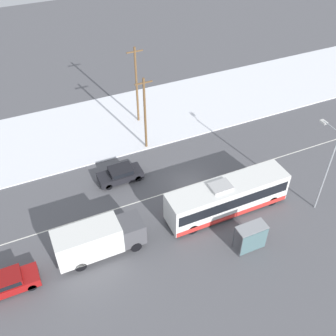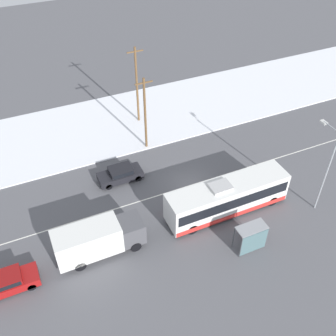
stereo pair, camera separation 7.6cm
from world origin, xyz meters
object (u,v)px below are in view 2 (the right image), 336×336
Objects in this scene: parked_car_near_truck at (7,282)px; utility_pole_snowlot at (137,85)px; box_truck at (97,239)px; utility_pole_roadside at (145,113)px; sedan_car at (120,174)px; bus_shelter at (253,236)px; pedestrian_at_stop at (246,230)px; city_bus at (227,197)px; streetlamp at (326,161)px.

utility_pole_snowlot reaches higher than parked_car_near_truck.
box_truck is 14.47m from utility_pole_roadside.
bus_shelter is at bearing 118.99° from sedan_car.
bus_shelter is at bearing -101.42° from pedestrian_at_stop.
box_truck is at bearing -120.49° from utility_pole_snowlot.
utility_pole_snowlot is at bearing 59.51° from box_truck.
city_bus is 3.45m from pedestrian_at_stop.
sedan_car is at bearing 118.99° from bus_shelter.
bus_shelter is 16.47m from utility_pole_roadside.
pedestrian_at_stop is 8.74m from streetlamp.
parked_car_near_truck is 0.53× the size of utility_pole_roadside.
utility_pole_roadside is (8.60, 11.34, 2.60)m from box_truck.
city_bus reaches higher than box_truck.
pedestrian_at_stop is 1.41m from bus_shelter.
utility_pole_snowlot is (-1.74, 19.93, 3.73)m from pedestrian_at_stop.
sedan_car is at bearing 133.28° from city_bus.
streetlamp is (7.90, 1.92, 3.45)m from bus_shelter.
sedan_car is 2.70× the size of pedestrian_at_stop.
city_bus is 16.94m from utility_pole_snowlot.
bus_shelter is 0.30× the size of utility_pole_roadside.
streetlamp is (7.66, 0.72, 4.15)m from pedestrian_at_stop.
sedan_car is 14.01m from bus_shelter.
bus_shelter is 0.27× the size of utility_pole_snowlot.
box_truck reaches higher than parked_car_near_truck.
utility_pole_snowlot is at bearing -120.66° from sedan_car.
parked_car_near_truck is 18.69m from bus_shelter.
pedestrian_at_stop is 20.35m from utility_pole_snowlot.
city_bus is 18.62m from parked_car_near_truck.
streetlamp is (19.06, -2.80, 3.45)m from box_truck.
parked_car_near_truck is at bearing 170.48° from pedestrian_at_stop.
bus_shelter is (11.16, -4.72, 0.00)m from box_truck.
parked_car_near_truck is at bearing 34.86° from sedan_car.
box_truck is 4.47× the size of pedestrian_at_stop.
utility_pole_snowlot is at bearing 94.06° from bus_shelter.
city_bus is 1.22× the size of utility_pole_snowlot.
utility_pole_roadside is (-10.46, 14.15, -0.85)m from streetlamp.
sedan_car is 0.98× the size of parked_car_near_truck.
city_bus is 1.33× the size of streetlamp.
utility_pole_roadside is (4.22, 3.84, 3.47)m from sedan_car.
parked_car_near_truck reaches higher than sedan_car.
parked_car_near_truck is 0.52× the size of streetlamp.
pedestrian_at_stop is (-0.19, -3.38, -0.66)m from city_bus.
utility_pole_roadside reaches higher than sedan_car.
city_bus is at bearing 133.28° from sedan_car.
sedan_car is at bearing -137.69° from utility_pole_roadside.
bus_shelter reaches higher than sedan_car.
utility_pole_roadside is 0.90× the size of utility_pole_snowlot.
streetlamp reaches higher than bus_shelter.
city_bus is at bearing -83.35° from utility_pole_snowlot.
bus_shelter is (6.77, -12.23, 0.87)m from sedan_car.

